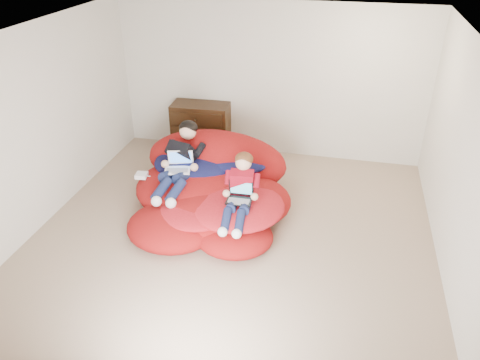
{
  "coord_description": "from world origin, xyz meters",
  "views": [
    {
      "loc": [
        1.2,
        -4.76,
        3.57
      ],
      "look_at": [
        0.05,
        0.18,
        0.7
      ],
      "focal_mm": 35.0,
      "sensor_mm": 36.0,
      "label": 1
    }
  ],
  "objects_px": {
    "dresser": "(201,128)",
    "laptop_black": "(240,195)",
    "beanbag_pile": "(211,189)",
    "laptop_white": "(179,165)",
    "younger_boy": "(240,189)",
    "older_boy": "(181,158)"
  },
  "relations": [
    {
      "from": "younger_boy",
      "to": "older_boy",
      "type": "bearing_deg",
      "value": 149.73
    },
    {
      "from": "older_boy",
      "to": "laptop_white",
      "type": "bearing_deg",
      "value": -90.0
    },
    {
      "from": "younger_boy",
      "to": "laptop_black",
      "type": "height_order",
      "value": "younger_boy"
    },
    {
      "from": "laptop_black",
      "to": "older_boy",
      "type": "bearing_deg",
      "value": 148.89
    },
    {
      "from": "beanbag_pile",
      "to": "laptop_black",
      "type": "bearing_deg",
      "value": -44.8
    },
    {
      "from": "dresser",
      "to": "younger_boy",
      "type": "xyz_separation_m",
      "value": [
        1.19,
        -2.18,
        0.22
      ]
    },
    {
      "from": "younger_boy",
      "to": "laptop_white",
      "type": "height_order",
      "value": "younger_boy"
    },
    {
      "from": "older_boy",
      "to": "younger_boy",
      "type": "bearing_deg",
      "value": -30.27
    },
    {
      "from": "younger_boy",
      "to": "laptop_black",
      "type": "xyz_separation_m",
      "value": [
        -0.0,
        -0.02,
        -0.08
      ]
    },
    {
      "from": "older_boy",
      "to": "laptop_white",
      "type": "xyz_separation_m",
      "value": [
        0.0,
        -0.11,
        -0.05
      ]
    },
    {
      "from": "beanbag_pile",
      "to": "laptop_black",
      "type": "relative_size",
      "value": 7.56
    },
    {
      "from": "beanbag_pile",
      "to": "laptop_black",
      "type": "xyz_separation_m",
      "value": [
        0.54,
        -0.54,
        0.28
      ]
    },
    {
      "from": "dresser",
      "to": "laptop_white",
      "type": "relative_size",
      "value": 2.5
    },
    {
      "from": "older_boy",
      "to": "younger_boy",
      "type": "height_order",
      "value": "older_boy"
    },
    {
      "from": "beanbag_pile",
      "to": "older_boy",
      "type": "relative_size",
      "value": 1.88
    },
    {
      "from": "dresser",
      "to": "laptop_black",
      "type": "distance_m",
      "value": 2.51
    },
    {
      "from": "laptop_white",
      "to": "laptop_black",
      "type": "relative_size",
      "value": 1.23
    },
    {
      "from": "beanbag_pile",
      "to": "dresser",
      "type": "bearing_deg",
      "value": 111.47
    },
    {
      "from": "older_boy",
      "to": "younger_boy",
      "type": "xyz_separation_m",
      "value": [
        0.96,
        -0.56,
        -0.04
      ]
    },
    {
      "from": "younger_boy",
      "to": "beanbag_pile",
      "type": "bearing_deg",
      "value": 136.24
    },
    {
      "from": "dresser",
      "to": "older_boy",
      "type": "distance_m",
      "value": 1.66
    },
    {
      "from": "older_boy",
      "to": "beanbag_pile",
      "type": "bearing_deg",
      "value": -5.89
    }
  ]
}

